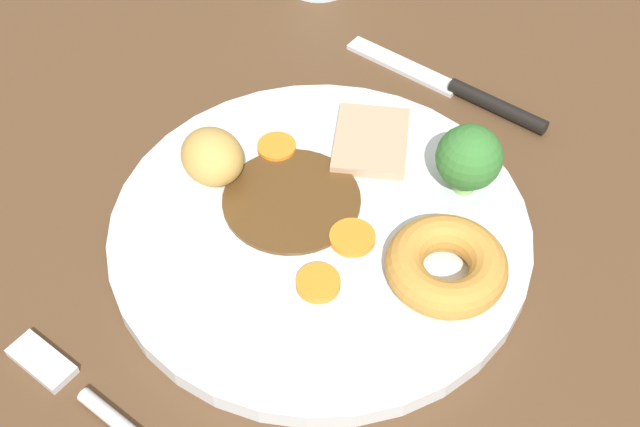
# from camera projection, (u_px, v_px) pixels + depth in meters

# --- Properties ---
(dining_table) EXTENTS (1.20, 0.84, 0.04)m
(dining_table) POSITION_uv_depth(u_px,v_px,m) (317.00, 271.00, 0.56)
(dining_table) COLOR brown
(dining_table) RESTS_ON ground
(dinner_plate) EXTENTS (0.29, 0.29, 0.01)m
(dinner_plate) POSITION_uv_depth(u_px,v_px,m) (320.00, 229.00, 0.56)
(dinner_plate) COLOR white
(dinner_plate) RESTS_ON dining_table
(gravy_pool) EXTENTS (0.10, 0.10, 0.00)m
(gravy_pool) POSITION_uv_depth(u_px,v_px,m) (292.00, 200.00, 0.56)
(gravy_pool) COLOR #563819
(gravy_pool) RESTS_ON dinner_plate
(meat_slice_main) EXTENTS (0.09, 0.08, 0.01)m
(meat_slice_main) POSITION_uv_depth(u_px,v_px,m) (371.00, 141.00, 0.60)
(meat_slice_main) COLOR tan
(meat_slice_main) RESTS_ON dinner_plate
(yorkshire_pudding) EXTENTS (0.08, 0.08, 0.02)m
(yorkshire_pudding) POSITION_uv_depth(u_px,v_px,m) (446.00, 266.00, 0.51)
(yorkshire_pudding) COLOR #C68938
(yorkshire_pudding) RESTS_ON dinner_plate
(roast_potato_left) EXTENTS (0.05, 0.05, 0.04)m
(roast_potato_left) POSITION_uv_depth(u_px,v_px,m) (212.00, 157.00, 0.56)
(roast_potato_left) COLOR tan
(roast_potato_left) RESTS_ON dinner_plate
(carrot_coin_front) EXTENTS (0.03, 0.03, 0.01)m
(carrot_coin_front) POSITION_uv_depth(u_px,v_px,m) (277.00, 148.00, 0.59)
(carrot_coin_front) COLOR orange
(carrot_coin_front) RESTS_ON dinner_plate
(carrot_coin_back) EXTENTS (0.03, 0.03, 0.01)m
(carrot_coin_back) POSITION_uv_depth(u_px,v_px,m) (318.00, 283.00, 0.51)
(carrot_coin_back) COLOR orange
(carrot_coin_back) RESTS_ON dinner_plate
(carrot_coin_side) EXTENTS (0.03, 0.03, 0.00)m
(carrot_coin_side) POSITION_uv_depth(u_px,v_px,m) (352.00, 238.00, 0.54)
(carrot_coin_side) COLOR orange
(carrot_coin_side) RESTS_ON dinner_plate
(broccoli_floret) EXTENTS (0.05, 0.05, 0.05)m
(broccoli_floret) POSITION_uv_depth(u_px,v_px,m) (469.00, 158.00, 0.55)
(broccoli_floret) COLOR #8CB766
(broccoli_floret) RESTS_ON dinner_plate
(fork) EXTENTS (0.02, 0.15, 0.01)m
(fork) POSITION_uv_depth(u_px,v_px,m) (95.00, 404.00, 0.47)
(fork) COLOR silver
(fork) RESTS_ON dining_table
(knife) EXTENTS (0.02, 0.19, 0.01)m
(knife) POSITION_uv_depth(u_px,v_px,m) (461.00, 91.00, 0.65)
(knife) COLOR black
(knife) RESTS_ON dining_table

